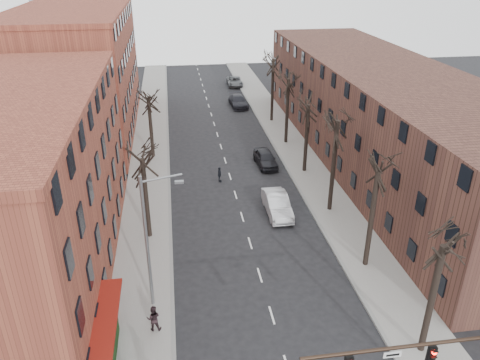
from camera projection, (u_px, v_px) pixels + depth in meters
name	position (u px, v px, depth m)	size (l,w,h in m)	color
sidewalk_left	(150.00, 153.00, 51.53)	(4.00, 90.00, 0.15)	gray
sidewalk_right	(291.00, 145.00, 53.65)	(4.00, 90.00, 0.15)	gray
building_left_near	(9.00, 194.00, 30.09)	(12.00, 26.00, 12.00)	brown
building_left_far	(79.00, 74.00, 55.44)	(12.00, 28.00, 14.00)	brown
building_right	(381.00, 114.00, 48.11)	(12.00, 50.00, 10.00)	#502F25
awning_left	(111.00, 358.00, 25.59)	(1.20, 7.00, 0.15)	maroon
tree_right_a	(420.00, 351.00, 26.06)	(5.20, 5.20, 10.00)	black
tree_right_b	(365.00, 265.00, 33.18)	(5.20, 5.20, 10.80)	black
tree_right_c	(329.00, 210.00, 40.29)	(5.20, 5.20, 11.60)	black
tree_right_d	(304.00, 172.00, 47.41)	(5.20, 5.20, 10.00)	black
tree_right_e	(286.00, 143.00, 54.52)	(5.20, 5.20, 10.80)	black
tree_right_f	(271.00, 121.00, 61.64)	(5.20, 5.20, 11.60)	black
tree_left_a	(150.00, 237.00, 36.50)	(5.20, 5.20, 9.50)	black
tree_left_b	(154.00, 157.00, 50.73)	(5.20, 5.20, 9.50)	black
streetlight	(149.00, 238.00, 27.27)	(2.45, 0.22, 9.03)	slate
silver_sedan	(277.00, 204.00, 39.45)	(1.81, 5.19, 1.71)	silver
parked_car_near	(265.00, 158.00, 48.47)	(1.88, 4.67, 1.59)	black
parked_car_mid	(238.00, 101.00, 67.15)	(2.21, 5.44, 1.58)	black
parked_car_far	(235.00, 81.00, 77.74)	(2.39, 5.18, 1.44)	#525559
pedestrian_b	(153.00, 318.00, 26.99)	(0.81, 0.63, 1.66)	black
pedestrian_crossing	(220.00, 175.00, 44.98)	(0.89, 0.37, 1.53)	black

